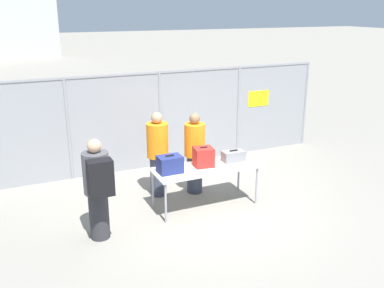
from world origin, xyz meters
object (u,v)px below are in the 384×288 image
(inspection_table, at_px, (205,170))
(suitcase_red, at_px, (203,157))
(security_worker_far, at_px, (158,153))
(suitcase_navy, at_px, (170,164))
(utility_trailer, at_px, (191,116))
(suitcase_grey, at_px, (233,156))
(traveler_hooded, at_px, (98,186))
(security_worker_near, at_px, (195,152))

(inspection_table, relative_size, suitcase_red, 5.07)
(security_worker_far, bearing_deg, suitcase_navy, 81.13)
(suitcase_red, height_order, security_worker_far, security_worker_far)
(inspection_table, xyz_separation_m, utility_trailer, (1.94, 5.00, -0.32))
(security_worker_far, bearing_deg, inspection_table, 122.88)
(inspection_table, distance_m, suitcase_red, 0.25)
(suitcase_grey, bearing_deg, utility_trailer, 75.25)
(traveler_hooded, height_order, security_worker_near, traveler_hooded)
(security_worker_far, bearing_deg, traveler_hooded, 36.04)
(utility_trailer, bearing_deg, suitcase_red, -111.50)
(security_worker_far, bearing_deg, security_worker_near, 161.63)
(inspection_table, relative_size, suitcase_navy, 4.57)
(suitcase_grey, bearing_deg, suitcase_navy, -177.82)
(suitcase_navy, height_order, suitcase_red, suitcase_red)
(utility_trailer, bearing_deg, traveler_hooded, -126.53)
(suitcase_red, bearing_deg, security_worker_near, 81.78)
(traveler_hooded, xyz_separation_m, utility_trailer, (4.02, 5.43, -0.53))
(suitcase_navy, xyz_separation_m, traveler_hooded, (-1.39, -0.46, 0.00))
(traveler_hooded, bearing_deg, security_worker_near, 24.12)
(inspection_table, height_order, security_worker_near, security_worker_near)
(suitcase_grey, relative_size, security_worker_far, 0.26)
(inspection_table, distance_m, security_worker_far, 1.05)
(suitcase_navy, distance_m, suitcase_red, 0.69)
(suitcase_red, xyz_separation_m, security_worker_far, (-0.63, 0.75, -0.07))
(suitcase_red, relative_size, traveler_hooded, 0.23)
(inspection_table, xyz_separation_m, suitcase_red, (-0.00, 0.08, 0.23))
(traveler_hooded, bearing_deg, security_worker_far, 38.46)
(suitcase_navy, relative_size, utility_trailer, 0.11)
(suitcase_grey, xyz_separation_m, security_worker_far, (-1.28, 0.74, 0.01))
(security_worker_near, distance_m, utility_trailer, 4.75)
(security_worker_near, bearing_deg, suitcase_navy, 20.32)
(inspection_table, bearing_deg, utility_trailer, 68.84)
(suitcase_red, height_order, suitcase_grey, suitcase_red)
(suitcase_red, xyz_separation_m, traveler_hooded, (-2.08, -0.50, -0.02))
(inspection_table, xyz_separation_m, suitcase_grey, (0.64, 0.08, 0.16))
(traveler_hooded, height_order, security_worker_far, security_worker_far)
(inspection_table, height_order, security_worker_far, security_worker_far)
(traveler_hooded, xyz_separation_m, security_worker_near, (2.17, 1.08, -0.08))
(security_worker_near, bearing_deg, utility_trailer, -131.62)
(traveler_hooded, bearing_deg, utility_trailer, 51.12)
(inspection_table, xyz_separation_m, security_worker_far, (-0.64, 0.83, 0.16))
(suitcase_navy, bearing_deg, utility_trailer, 62.13)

